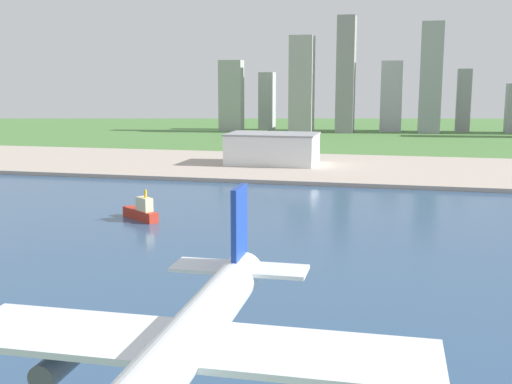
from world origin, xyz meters
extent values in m
plane|color=#487639|center=(0.00, 300.00, 0.00)|extent=(2400.00, 2400.00, 0.00)
cube|color=#2D4C70|center=(0.00, 240.00, 0.07)|extent=(840.00, 360.00, 0.15)
cube|color=#AC9D90|center=(0.00, 490.00, 1.25)|extent=(840.00, 140.00, 2.50)
cylinder|color=silver|center=(17.30, 108.23, 40.64)|extent=(4.12, 36.12, 3.63)
cube|color=silver|center=(17.27, 110.04, 40.10)|extent=(34.73, 8.41, 0.50)
cube|color=#193899|center=(17.07, 124.47, 44.63)|extent=(0.56, 4.34, 8.70)
cube|color=silver|center=(17.07, 124.47, 41.36)|extent=(12.52, 4.14, 0.36)
cylinder|color=#4C4F54|center=(7.59, 108.82, 38.10)|extent=(2.06, 5.08, 1.99)
cube|color=#B22D1E|center=(-76.93, 316.44, 2.28)|extent=(20.60, 16.83, 4.27)
cube|color=beige|center=(-73.94, 314.23, 7.29)|extent=(8.69, 7.78, 5.74)
cylinder|color=yellow|center=(-73.04, 313.57, 11.86)|extent=(1.07, 1.07, 3.42)
cube|color=white|center=(-55.81, 492.08, 12.35)|extent=(59.45, 38.11, 19.70)
cube|color=gray|center=(-55.81, 492.08, 22.80)|extent=(60.64, 38.87, 1.20)
cube|color=#979C97|center=(-167.44, 793.18, 41.00)|extent=(26.86, 17.33, 81.99)
cube|color=#A1A3A5|center=(-131.65, 825.57, 34.28)|extent=(17.56, 19.85, 68.56)
cube|color=#9F9DA0|center=(-84.45, 793.32, 54.28)|extent=(26.41, 24.30, 108.57)
cube|color=gray|center=(-35.89, 804.44, 65.05)|extent=(19.89, 26.10, 130.10)
cube|color=#A7A4B3|center=(14.90, 836.28, 40.63)|extent=(24.46, 27.97, 81.25)
cube|color=#91969D|center=(57.71, 817.31, 61.54)|extent=(24.00, 20.10, 123.07)
cube|color=gray|center=(96.38, 845.81, 36.06)|extent=(15.35, 17.14, 72.11)
camera|label=1|loc=(31.36, 70.03, 58.35)|focal=44.58mm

